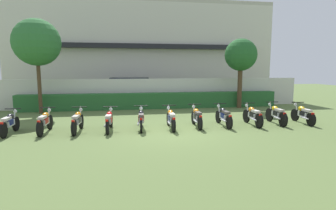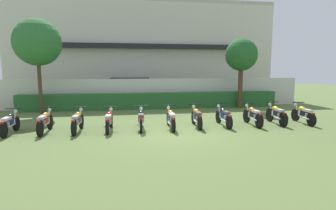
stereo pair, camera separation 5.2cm
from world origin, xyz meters
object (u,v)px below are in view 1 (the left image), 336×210
parked_car (132,91)px  motorcycle_in_row_2 (77,121)px  motorcycle_in_row_9 (276,114)px  motorcycle_in_row_4 (141,119)px  motorcycle_in_row_1 (45,122)px  motorcycle_in_row_6 (197,117)px  tree_near_inspector (37,43)px  motorcycle_in_row_7 (224,116)px  tree_far_side (241,56)px  motorcycle_in_row_0 (9,123)px  motorcycle_in_row_5 (171,118)px  motorcycle_in_row_10 (303,114)px  motorcycle_in_row_3 (109,120)px  motorcycle_in_row_8 (253,115)px

parked_car → motorcycle_in_row_2: 9.03m
motorcycle_in_row_9 → motorcycle_in_row_4: bearing=94.0°
motorcycle_in_row_2 → motorcycle_in_row_4: 2.53m
motorcycle_in_row_1 → motorcycle_in_row_4: bearing=-88.4°
motorcycle_in_row_1 → motorcycle_in_row_6: (6.17, 0.05, -0.01)m
tree_near_inspector → motorcycle_in_row_7: tree_near_inspector is taller
motorcycle_in_row_7 → tree_far_side: bearing=-30.2°
motorcycle_in_row_0 → motorcycle_in_row_5: size_ratio=0.94×
motorcycle_in_row_4 → motorcycle_in_row_9: size_ratio=0.97×
motorcycle_in_row_0 → motorcycle_in_row_9: 11.19m
motorcycle_in_row_4 → motorcycle_in_row_2: bearing=95.1°
motorcycle_in_row_9 → motorcycle_in_row_10: motorcycle_in_row_9 is taller
parked_car → motorcycle_in_row_3: parked_car is taller
motorcycle_in_row_7 → motorcycle_in_row_9: (2.52, 0.00, 0.02)m
parked_car → motorcycle_in_row_10: (7.49, -8.65, -0.49)m
tree_near_inspector → motorcycle_in_row_6: size_ratio=2.86×
motorcycle_in_row_2 → motorcycle_in_row_10: motorcycle_in_row_2 is taller
tree_near_inspector → motorcycle_in_row_1: 6.30m
parked_car → motorcycle_in_row_5: size_ratio=2.42×
tree_far_side → motorcycle_in_row_6: (-4.29, -5.18, -2.88)m
motorcycle_in_row_2 → motorcycle_in_row_10: bearing=-86.3°
motorcycle_in_row_2 → motorcycle_in_row_1: bearing=91.2°
motorcycle_in_row_3 → motorcycle_in_row_8: 6.26m
tree_near_inspector → motorcycle_in_row_4: tree_near_inspector is taller
motorcycle_in_row_0 → motorcycle_in_row_5: 6.29m
motorcycle_in_row_5 → motorcycle_in_row_10: size_ratio=1.07×
motorcycle_in_row_1 → motorcycle_in_row_4: (3.77, -0.01, -0.01)m
tree_near_inspector → motorcycle_in_row_4: 8.11m
motorcycle_in_row_5 → motorcycle_in_row_6: (1.16, 0.13, 0.01)m
motorcycle_in_row_4 → motorcycle_in_row_5: bearing=-89.2°
parked_car → motorcycle_in_row_2: size_ratio=2.44×
motorcycle_in_row_1 → motorcycle_in_row_9: 9.92m
parked_car → tree_far_side: size_ratio=1.05×
motorcycle_in_row_2 → motorcycle_in_row_6: size_ratio=1.04×
motorcycle_in_row_6 → motorcycle_in_row_9: (3.75, 0.02, 0.01)m
motorcycle_in_row_2 → motorcycle_in_row_9: size_ratio=1.01×
motorcycle_in_row_1 → motorcycle_in_row_10: 11.21m
motorcycle_in_row_2 → motorcycle_in_row_4: motorcycle_in_row_2 is taller
tree_near_inspector → motorcycle_in_row_2: tree_near_inspector is taller
motorcycle_in_row_1 → motorcycle_in_row_7: size_ratio=0.98×
motorcycle_in_row_1 → motorcycle_in_row_2: 1.24m
parked_car → motorcycle_in_row_3: bearing=-93.8°
tree_near_inspector → tree_far_side: (12.00, 0.20, -0.60)m
motorcycle_in_row_8 → motorcycle_in_row_5: bearing=91.7°
tree_near_inspector → motorcycle_in_row_5: tree_near_inspector is taller
parked_car → motorcycle_in_row_0: size_ratio=2.58×
motorcycle_in_row_2 → tree_far_side: bearing=-56.7°
parked_car → motorcycle_in_row_0: bearing=-115.7°
parked_car → motorcycle_in_row_2: (-2.48, -8.67, -0.49)m
motorcycle_in_row_1 → motorcycle_in_row_6: size_ratio=1.03×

